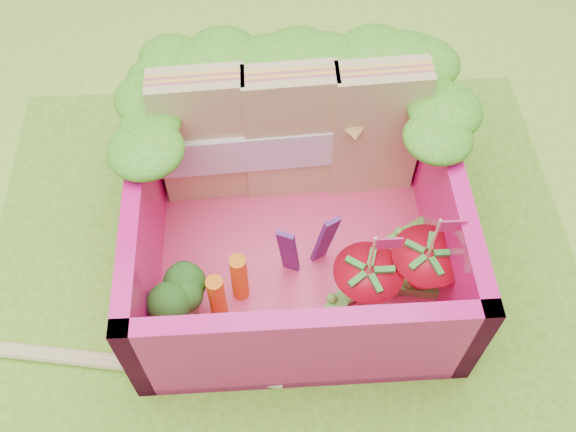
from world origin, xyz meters
The scene contains 13 objects.
ground centered at (0.00, 0.00, 0.00)m, with size 14.00×14.00×0.00m, color #91BB34.
placemat centered at (0.00, 0.00, 0.01)m, with size 2.60×2.60×0.03m, color #6FA926.
bento_floor centered at (0.06, 0.27, 0.06)m, with size 1.30×1.30×0.05m, color #E73B6B.
bento_box centered at (0.06, 0.27, 0.31)m, with size 1.30×1.30×0.55m.
lettuce_ruffle centered at (0.06, 0.75, 0.64)m, with size 1.43×0.77×0.11m.
sandwich_stack centered at (0.06, 0.61, 0.42)m, with size 1.25×0.23×0.69m.
broccoli centered at (-0.42, -0.07, 0.25)m, with size 0.33×0.33×0.25m.
carrot_sticks centered at (-0.23, -0.02, 0.21)m, with size 0.16×0.16×0.27m.
purple_wedges centered at (0.10, 0.13, 0.27)m, with size 0.22×0.10×0.38m.
strawberry_left centered at (0.32, -0.05, 0.22)m, with size 0.28×0.28×0.52m.
strawberry_right centered at (0.56, 0.00, 0.23)m, with size 0.29×0.29×0.53m.
snap_peas centered at (0.45, 0.07, 0.11)m, with size 0.63×0.56×0.05m.
chopsticks centered at (-1.02, -0.18, 0.05)m, with size 2.09×0.41×0.04m.
Camera 1 is at (-0.06, -1.25, 2.49)m, focal length 40.00 mm.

